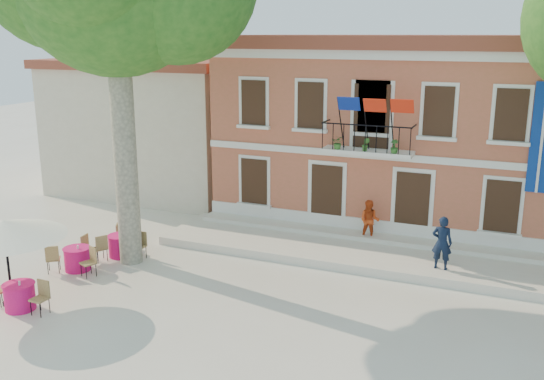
{
  "coord_description": "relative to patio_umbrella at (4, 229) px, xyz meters",
  "views": [
    {
      "loc": [
        7.02,
        -15.18,
        7.58
      ],
      "look_at": [
        -0.81,
        3.5,
        2.31
      ],
      "focal_mm": 40.0,
      "sensor_mm": 36.0,
      "label": 1
    }
  ],
  "objects": [
    {
      "name": "cafe_table_1",
      "position": [
        0.5,
        -0.18,
        -1.85
      ],
      "size": [
        1.93,
        0.9,
        0.95
      ],
      "color": "#EA1670",
      "rests_on": "ground"
    },
    {
      "name": "main_building",
      "position": [
        8.12,
        13.22,
        1.51
      ],
      "size": [
        13.5,
        9.59,
        7.5
      ],
      "color": "#C35F46",
      "rests_on": "ground"
    },
    {
      "name": "terrace",
      "position": [
        8.12,
        7.63,
        -2.12
      ],
      "size": [
        14.0,
        3.4,
        0.3
      ],
      "primitive_type": "cube",
      "color": "silver",
      "rests_on": "ground"
    },
    {
      "name": "ground",
      "position": [
        6.12,
        3.23,
        -2.27
      ],
      "size": [
        90.0,
        90.0,
        0.0
      ],
      "primitive_type": "plane",
      "color": "beige",
      "rests_on": "ground"
    },
    {
      "name": "cafe_table_0",
      "position": [
        0.02,
        2.8,
        -1.84
      ],
      "size": [
        1.86,
        1.71,
        0.95
      ],
      "color": "#EA1670",
      "rests_on": "ground"
    },
    {
      "name": "patio_umbrella",
      "position": [
        0.0,
        0.0,
        0.0
      ],
      "size": [
        3.4,
        3.4,
        2.53
      ],
      "color": "black",
      "rests_on": "ground"
    },
    {
      "name": "neighbor_west",
      "position": [
        -3.38,
        14.23,
        0.95
      ],
      "size": [
        9.4,
        9.4,
        6.4
      ],
      "color": "beige",
      "rests_on": "ground"
    },
    {
      "name": "pedestrian_navy",
      "position": [
        11.11,
        6.78,
        -1.1
      ],
      "size": [
        0.63,
        0.42,
        1.73
      ],
      "primitive_type": "imported",
      "rotation": [
        0.0,
        0.0,
        3.14
      ],
      "color": "black",
      "rests_on": "terrace"
    },
    {
      "name": "cafe_table_3",
      "position": [
        0.56,
        4.41,
        -1.84
      ],
      "size": [
        1.62,
        1.87,
        0.95
      ],
      "color": "#EA1670",
      "rests_on": "ground"
    },
    {
      "name": "pedestrian_orange",
      "position": [
        8.35,
        8.54,
        -1.22
      ],
      "size": [
        0.75,
        0.6,
        1.5
      ],
      "primitive_type": "imported",
      "rotation": [
        0.0,
        0.0,
        0.05
      ],
      "color": "#CD4418",
      "rests_on": "terrace"
    }
  ]
}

